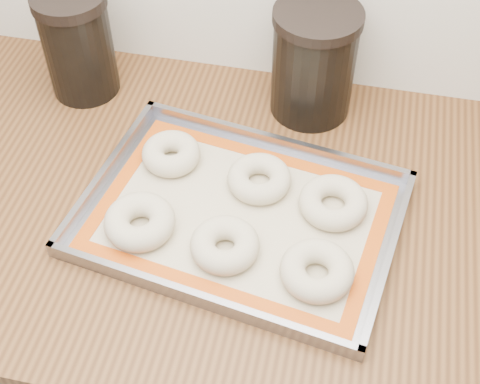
% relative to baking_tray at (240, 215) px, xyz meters
% --- Properties ---
extents(cabinet, '(3.00, 0.65, 0.86)m').
position_rel_baking_tray_xyz_m(cabinet, '(-0.24, 0.03, -0.48)').
color(cabinet, '#596155').
rests_on(cabinet, floor).
extents(countertop, '(3.06, 0.68, 0.04)m').
position_rel_baking_tray_xyz_m(countertop, '(-0.24, 0.03, -0.03)').
color(countertop, brown).
rests_on(countertop, cabinet).
extents(baking_tray, '(0.51, 0.40, 0.03)m').
position_rel_baking_tray_xyz_m(baking_tray, '(0.00, 0.00, 0.00)').
color(baking_tray, gray).
rests_on(baking_tray, countertop).
extents(baking_mat, '(0.46, 0.35, 0.00)m').
position_rel_baking_tray_xyz_m(baking_mat, '(0.00, 0.00, -0.00)').
color(baking_mat, '#C6B793').
rests_on(baking_mat, baking_tray).
extents(bagel_front_left, '(0.11, 0.11, 0.04)m').
position_rel_baking_tray_xyz_m(bagel_front_left, '(-0.14, -0.06, 0.02)').
color(bagel_front_left, beige).
rests_on(bagel_front_left, baking_mat).
extents(bagel_front_mid, '(0.13, 0.13, 0.04)m').
position_rel_baking_tray_xyz_m(bagel_front_mid, '(-0.01, -0.07, 0.02)').
color(bagel_front_mid, beige).
rests_on(bagel_front_mid, baking_mat).
extents(bagel_front_right, '(0.14, 0.14, 0.04)m').
position_rel_baking_tray_xyz_m(bagel_front_right, '(0.13, -0.09, 0.02)').
color(bagel_front_right, beige).
rests_on(bagel_front_right, baking_mat).
extents(bagel_back_left, '(0.12, 0.12, 0.04)m').
position_rel_baking_tray_xyz_m(bagel_back_left, '(-0.13, 0.09, 0.02)').
color(bagel_back_left, beige).
rests_on(bagel_back_left, baking_mat).
extents(bagel_back_mid, '(0.11, 0.11, 0.03)m').
position_rel_baking_tray_xyz_m(bagel_back_mid, '(0.02, 0.07, 0.01)').
color(bagel_back_mid, beige).
rests_on(bagel_back_mid, baking_mat).
extents(bagel_back_right, '(0.14, 0.14, 0.03)m').
position_rel_baking_tray_xyz_m(bagel_back_right, '(0.13, 0.04, 0.01)').
color(bagel_back_right, beige).
rests_on(bagel_back_right, baking_mat).
extents(canister_mid, '(0.12, 0.12, 0.19)m').
position_rel_baking_tray_xyz_m(canister_mid, '(-0.33, 0.24, 0.09)').
color(canister_mid, black).
rests_on(canister_mid, countertop).
extents(canister_right, '(0.14, 0.14, 0.19)m').
position_rel_baking_tray_xyz_m(canister_right, '(0.06, 0.27, 0.09)').
color(canister_right, black).
rests_on(canister_right, countertop).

